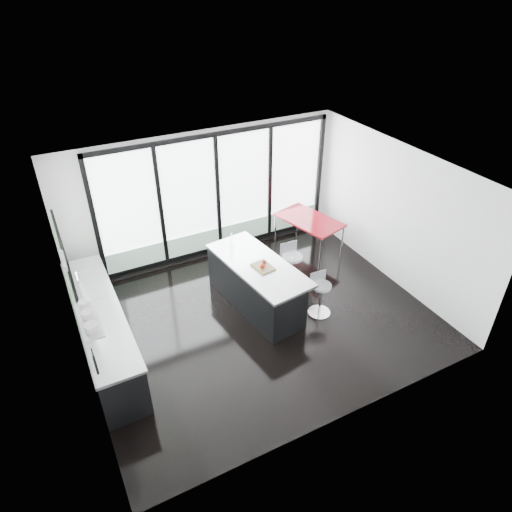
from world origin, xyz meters
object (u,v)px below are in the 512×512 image
bar_stool_far (292,271)px  red_table (308,234)px  bar_stool_near (320,299)px  island (255,285)px

bar_stool_far → red_table: 1.48m
bar_stool_near → bar_stool_far: bearing=95.3°
bar_stool_near → red_table: bearing=65.6°
bar_stool_near → bar_stool_far: (-0.04, 0.95, 0.04)m
bar_stool_far → red_table: (1.06, 1.04, 0.02)m
bar_stool_near → red_table: red_table is taller
bar_stool_far → bar_stool_near: bearing=-85.6°
island → bar_stool_far: 0.92m
bar_stool_near → bar_stool_far: 0.95m
island → bar_stool_far: bearing=10.2°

